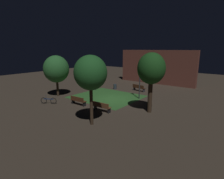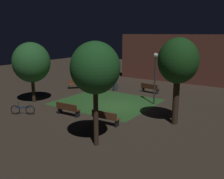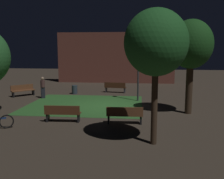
{
  "view_description": "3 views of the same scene",
  "coord_description": "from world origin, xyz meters",
  "px_view_note": "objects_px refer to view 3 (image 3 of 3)",
  "views": [
    {
      "loc": [
        11.85,
        -15.52,
        5.6
      ],
      "look_at": [
        -0.67,
        0.6,
        0.94
      ],
      "focal_mm": 28.77,
      "sensor_mm": 36.0,
      "label": 1
    },
    {
      "loc": [
        10.07,
        -15.74,
        5.55
      ],
      "look_at": [
        -0.52,
        0.01,
        1.23
      ],
      "focal_mm": 40.07,
      "sensor_mm": 36.0,
      "label": 2
    },
    {
      "loc": [
        2.31,
        -16.43,
        3.73
      ],
      "look_at": [
        0.51,
        0.19,
        1.08
      ],
      "focal_mm": 42.03,
      "sensor_mm": 36.0,
      "label": 3
    }
  ],
  "objects_px": {
    "tree_tall_center": "(156,43)",
    "trash_bin": "(75,90)",
    "tree_back_left": "(191,45)",
    "bench_front_left": "(115,87)",
    "lamp_post_near_wall": "(138,61)",
    "pedestrian": "(43,87)",
    "bench_path_side": "(125,115)",
    "bench_near_trees": "(23,90)",
    "bench_back_row": "(63,113)"
  },
  "relations": [
    {
      "from": "trash_bin",
      "to": "pedestrian",
      "type": "distance_m",
      "value": 2.87
    },
    {
      "from": "pedestrian",
      "to": "tree_tall_center",
      "type": "bearing_deg",
      "value": -48.12
    },
    {
      "from": "bench_back_row",
      "to": "pedestrian",
      "type": "bearing_deg",
      "value": 118.79
    },
    {
      "from": "tree_back_left",
      "to": "lamp_post_near_wall",
      "type": "bearing_deg",
      "value": 131.32
    },
    {
      "from": "bench_near_trees",
      "to": "tree_tall_center",
      "type": "height_order",
      "value": "tree_tall_center"
    },
    {
      "from": "lamp_post_near_wall",
      "to": "pedestrian",
      "type": "relative_size",
      "value": 2.52
    },
    {
      "from": "tree_back_left",
      "to": "bench_front_left",
      "type": "bearing_deg",
      "value": 126.3
    },
    {
      "from": "bench_back_row",
      "to": "tree_tall_center",
      "type": "relative_size",
      "value": 0.35
    },
    {
      "from": "tree_tall_center",
      "to": "bench_front_left",
      "type": "bearing_deg",
      "value": 102.69
    },
    {
      "from": "tree_tall_center",
      "to": "lamp_post_near_wall",
      "type": "distance_m",
      "value": 8.57
    },
    {
      "from": "tree_tall_center",
      "to": "pedestrian",
      "type": "height_order",
      "value": "tree_tall_center"
    },
    {
      "from": "lamp_post_near_wall",
      "to": "pedestrian",
      "type": "bearing_deg",
      "value": 178.19
    },
    {
      "from": "bench_path_side",
      "to": "pedestrian",
      "type": "bearing_deg",
      "value": 136.85
    },
    {
      "from": "tree_back_left",
      "to": "pedestrian",
      "type": "relative_size",
      "value": 3.3
    },
    {
      "from": "trash_bin",
      "to": "pedestrian",
      "type": "relative_size",
      "value": 0.44
    },
    {
      "from": "bench_front_left",
      "to": "trash_bin",
      "type": "bearing_deg",
      "value": -163.45
    },
    {
      "from": "bench_path_side",
      "to": "lamp_post_near_wall",
      "type": "height_order",
      "value": "lamp_post_near_wall"
    },
    {
      "from": "bench_path_side",
      "to": "trash_bin",
      "type": "relative_size",
      "value": 2.55
    },
    {
      "from": "tree_back_left",
      "to": "pedestrian",
      "type": "height_order",
      "value": "tree_back_left"
    },
    {
      "from": "tree_tall_center",
      "to": "lamp_post_near_wall",
      "type": "bearing_deg",
      "value": 94.79
    },
    {
      "from": "bench_path_side",
      "to": "bench_near_trees",
      "type": "relative_size",
      "value": 1.12
    },
    {
      "from": "bench_near_trees",
      "to": "lamp_post_near_wall",
      "type": "xyz_separation_m",
      "value": [
        8.99,
        -0.94,
        2.32
      ]
    },
    {
      "from": "tree_tall_center",
      "to": "trash_bin",
      "type": "bearing_deg",
      "value": 118.69
    },
    {
      "from": "bench_front_left",
      "to": "tree_tall_center",
      "type": "relative_size",
      "value": 0.36
    },
    {
      "from": "bench_front_left",
      "to": "trash_bin",
      "type": "xyz_separation_m",
      "value": [
        -3.26,
        -0.97,
        -0.12
      ]
    },
    {
      "from": "lamp_post_near_wall",
      "to": "trash_bin",
      "type": "distance_m",
      "value": 6.19
    },
    {
      "from": "tree_tall_center",
      "to": "bench_path_side",
      "type": "bearing_deg",
      "value": 116.45
    },
    {
      "from": "bench_near_trees",
      "to": "trash_bin",
      "type": "distance_m",
      "value": 4.04
    },
    {
      "from": "bench_back_row",
      "to": "lamp_post_near_wall",
      "type": "bearing_deg",
      "value": 57.54
    },
    {
      "from": "bench_front_left",
      "to": "lamp_post_near_wall",
      "type": "height_order",
      "value": "lamp_post_near_wall"
    },
    {
      "from": "pedestrian",
      "to": "bench_front_left",
      "type": "bearing_deg",
      "value": 30.81
    },
    {
      "from": "bench_front_left",
      "to": "bench_near_trees",
      "type": "relative_size",
      "value": 1.14
    },
    {
      "from": "bench_back_row",
      "to": "bench_near_trees",
      "type": "xyz_separation_m",
      "value": [
        -5.26,
        6.81,
        0.0
      ]
    },
    {
      "from": "bench_path_side",
      "to": "pedestrian",
      "type": "height_order",
      "value": "pedestrian"
    },
    {
      "from": "bench_front_left",
      "to": "bench_near_trees",
      "type": "bearing_deg",
      "value": -161.6
    },
    {
      "from": "tree_tall_center",
      "to": "lamp_post_near_wall",
      "type": "height_order",
      "value": "tree_tall_center"
    },
    {
      "from": "trash_bin",
      "to": "lamp_post_near_wall",
      "type": "bearing_deg",
      "value": -24.1
    },
    {
      "from": "tree_tall_center",
      "to": "lamp_post_near_wall",
      "type": "xyz_separation_m",
      "value": [
        -0.71,
        8.47,
        -1.1
      ]
    },
    {
      "from": "bench_near_trees",
      "to": "bench_back_row",
      "type": "bearing_deg",
      "value": -52.34
    },
    {
      "from": "bench_path_side",
      "to": "lamp_post_near_wall",
      "type": "distance_m",
      "value": 6.34
    },
    {
      "from": "bench_front_left",
      "to": "trash_bin",
      "type": "height_order",
      "value": "bench_front_left"
    },
    {
      "from": "bench_back_row",
      "to": "tree_tall_center",
      "type": "height_order",
      "value": "tree_tall_center"
    },
    {
      "from": "bench_path_side",
      "to": "bench_back_row",
      "type": "bearing_deg",
      "value": -180.0
    },
    {
      "from": "bench_path_side",
      "to": "bench_near_trees",
      "type": "xyz_separation_m",
      "value": [
        -8.41,
        6.81,
        0.0
      ]
    },
    {
      "from": "tree_tall_center",
      "to": "pedestrian",
      "type": "distance_m",
      "value": 12.06
    },
    {
      "from": "lamp_post_near_wall",
      "to": "pedestrian",
      "type": "xyz_separation_m",
      "value": [
        -7.08,
        0.22,
        -1.95
      ]
    },
    {
      "from": "bench_near_trees",
      "to": "pedestrian",
      "type": "xyz_separation_m",
      "value": [
        1.91,
        -0.72,
        0.37
      ]
    },
    {
      "from": "lamp_post_near_wall",
      "to": "bench_front_left",
      "type": "bearing_deg",
      "value": 120.48
    },
    {
      "from": "tree_tall_center",
      "to": "tree_back_left",
      "type": "bearing_deg",
      "value": 66.65
    },
    {
      "from": "bench_front_left",
      "to": "pedestrian",
      "type": "xyz_separation_m",
      "value": [
        -5.14,
        -3.07,
        0.37
      ]
    }
  ]
}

